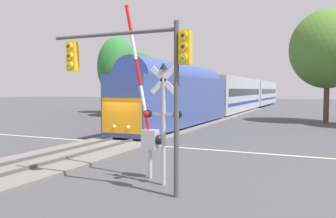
{
  "coord_description": "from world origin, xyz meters",
  "views": [
    {
      "loc": [
        10.98,
        -17.87,
        3.27
      ],
      "look_at": [
        1.9,
        2.65,
        2.0
      ],
      "focal_mm": 36.78,
      "sensor_mm": 36.0,
      "label": 1
    }
  ],
  "objects_px": {
    "crossing_signal_mast": "(163,111)",
    "crossing_gate_near": "(148,124)",
    "commuter_train": "(237,93)",
    "oak_far_right": "(328,49)",
    "traffic_signal_near_right": "(137,66)",
    "oak_behind_train": "(134,77)",
    "pine_left_background": "(117,67)"
  },
  "relations": [
    {
      "from": "crossing_gate_near",
      "to": "traffic_signal_near_right",
      "type": "relative_size",
      "value": 1.21
    },
    {
      "from": "commuter_train",
      "to": "crossing_signal_mast",
      "type": "xyz_separation_m",
      "value": [
        6.15,
        -38.61,
        -0.19
      ]
    },
    {
      "from": "commuter_train",
      "to": "oak_behind_train",
      "type": "xyz_separation_m",
      "value": [
        -10.2,
        -11.83,
        2.09
      ]
    },
    {
      "from": "pine_left_background",
      "to": "oak_behind_train",
      "type": "bearing_deg",
      "value": -38.84
    },
    {
      "from": "oak_far_right",
      "to": "oak_behind_train",
      "type": "bearing_deg",
      "value": -179.74
    },
    {
      "from": "crossing_gate_near",
      "to": "crossing_signal_mast",
      "type": "xyz_separation_m",
      "value": [
        0.91,
        -0.68,
        0.53
      ]
    },
    {
      "from": "pine_left_background",
      "to": "crossing_gate_near",
      "type": "bearing_deg",
      "value": -55.98
    },
    {
      "from": "commuter_train",
      "to": "traffic_signal_near_right",
      "type": "distance_m",
      "value": 40.07
    },
    {
      "from": "oak_behind_train",
      "to": "crossing_signal_mast",
      "type": "bearing_deg",
      "value": -58.6
    },
    {
      "from": "crossing_gate_near",
      "to": "oak_behind_train",
      "type": "height_order",
      "value": "oak_behind_train"
    },
    {
      "from": "crossing_signal_mast",
      "to": "oak_behind_train",
      "type": "height_order",
      "value": "oak_behind_train"
    },
    {
      "from": "commuter_train",
      "to": "crossing_signal_mast",
      "type": "bearing_deg",
      "value": -80.96
    },
    {
      "from": "commuter_train",
      "to": "oak_behind_train",
      "type": "bearing_deg",
      "value": -130.78
    },
    {
      "from": "crossing_signal_mast",
      "to": "pine_left_background",
      "type": "bearing_deg",
      "value": 124.59
    },
    {
      "from": "crossing_gate_near",
      "to": "pine_left_background",
      "type": "height_order",
      "value": "pine_left_background"
    },
    {
      "from": "pine_left_background",
      "to": "oak_behind_train",
      "type": "distance_m",
      "value": 6.34
    },
    {
      "from": "commuter_train",
      "to": "pine_left_background",
      "type": "distance_m",
      "value": 17.36
    },
    {
      "from": "crossing_gate_near",
      "to": "traffic_signal_near_right",
      "type": "distance_m",
      "value": 2.67
    },
    {
      "from": "crossing_signal_mast",
      "to": "oak_far_right",
      "type": "relative_size",
      "value": 0.38
    },
    {
      "from": "crossing_gate_near",
      "to": "oak_far_right",
      "type": "relative_size",
      "value": 0.58
    },
    {
      "from": "commuter_train",
      "to": "oak_far_right",
      "type": "relative_size",
      "value": 6.01
    },
    {
      "from": "crossing_signal_mast",
      "to": "oak_behind_train",
      "type": "relative_size",
      "value": 0.53
    },
    {
      "from": "crossing_signal_mast",
      "to": "crossing_gate_near",
      "type": "bearing_deg",
      "value": 143.09
    },
    {
      "from": "crossing_gate_near",
      "to": "oak_far_right",
      "type": "height_order",
      "value": "oak_far_right"
    },
    {
      "from": "commuter_train",
      "to": "oak_behind_train",
      "type": "relative_size",
      "value": 8.46
    },
    {
      "from": "commuter_train",
      "to": "oak_far_right",
      "type": "bearing_deg",
      "value": -45.41
    },
    {
      "from": "pine_left_background",
      "to": "oak_behind_train",
      "type": "relative_size",
      "value": 1.34
    },
    {
      "from": "crossing_signal_mast",
      "to": "traffic_signal_near_right",
      "type": "xyz_separation_m",
      "value": [
        -0.43,
        -1.03,
        1.47
      ]
    },
    {
      "from": "commuter_train",
      "to": "oak_behind_train",
      "type": "distance_m",
      "value": 15.76
    },
    {
      "from": "commuter_train",
      "to": "traffic_signal_near_right",
      "type": "height_order",
      "value": "commuter_train"
    },
    {
      "from": "pine_left_background",
      "to": "oak_far_right",
      "type": "distance_m",
      "value": 26.82
    },
    {
      "from": "commuter_train",
      "to": "crossing_gate_near",
      "type": "xyz_separation_m",
      "value": [
        5.24,
        -37.93,
        -0.72
      ]
    }
  ]
}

